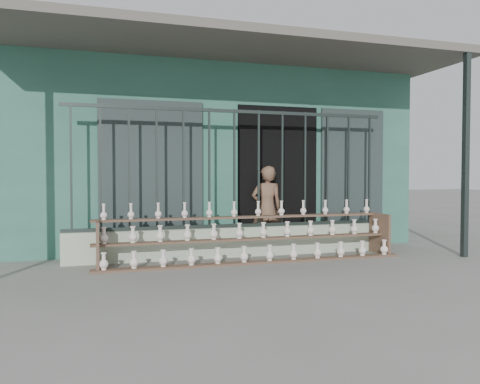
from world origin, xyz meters
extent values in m
plane|color=slate|center=(0.00, 0.00, 0.00)|extent=(60.00, 60.00, 0.00)
cube|color=#326957|center=(0.00, 4.30, 1.60)|extent=(7.00, 5.00, 3.20)
cube|color=black|center=(0.90, 1.82, 1.20)|extent=(1.40, 0.12, 2.40)
cube|color=#222E2D|center=(-1.20, 1.78, 1.20)|extent=(1.60, 0.08, 2.40)
cube|color=#222E2D|center=(2.30, 1.78, 1.20)|extent=(1.20, 0.08, 2.40)
cube|color=#59544C|center=(0.00, 1.20, 3.15)|extent=(7.40, 2.00, 0.12)
cube|color=#283330|center=(3.35, 0.25, 1.55)|extent=(0.08, 0.08, 3.10)
cube|color=beige|center=(0.00, 1.30, 0.23)|extent=(5.00, 0.20, 0.45)
cube|color=#283330|center=(-2.35, 1.30, 1.35)|extent=(0.03, 0.03, 1.80)
cube|color=#283330|center=(-1.96, 1.30, 1.35)|extent=(0.03, 0.03, 1.80)
cube|color=#283330|center=(-1.57, 1.30, 1.35)|extent=(0.03, 0.03, 1.80)
cube|color=#283330|center=(-1.18, 1.30, 1.35)|extent=(0.03, 0.03, 1.80)
cube|color=#283330|center=(-0.78, 1.30, 1.35)|extent=(0.03, 0.03, 1.80)
cube|color=#283330|center=(-0.39, 1.30, 1.35)|extent=(0.03, 0.03, 1.80)
cube|color=#283330|center=(0.00, 1.30, 1.35)|extent=(0.03, 0.03, 1.80)
cube|color=#283330|center=(0.39, 1.30, 1.35)|extent=(0.03, 0.03, 1.80)
cube|color=#283330|center=(0.78, 1.30, 1.35)|extent=(0.03, 0.03, 1.80)
cube|color=#283330|center=(1.17, 1.30, 1.35)|extent=(0.03, 0.03, 1.80)
cube|color=#283330|center=(1.57, 1.30, 1.35)|extent=(0.03, 0.03, 1.80)
cube|color=#283330|center=(1.96, 1.30, 1.35)|extent=(0.03, 0.03, 1.80)
cube|color=#283330|center=(2.35, 1.30, 1.35)|extent=(0.03, 0.03, 1.80)
cube|color=#283330|center=(0.00, 1.30, 2.22)|extent=(5.00, 0.04, 0.05)
cube|color=#283330|center=(0.00, 1.30, 0.47)|extent=(5.00, 0.04, 0.05)
cube|color=brown|center=(0.14, 0.65, 0.01)|extent=(4.50, 0.18, 0.03)
cube|color=brown|center=(0.14, 0.90, 0.32)|extent=(4.50, 0.18, 0.03)
cube|color=brown|center=(0.14, 1.15, 0.61)|extent=(4.50, 0.18, 0.03)
cube|color=brown|center=(-2.01, 0.90, 0.32)|extent=(0.04, 0.55, 0.64)
cube|color=brown|center=(2.29, 0.90, 0.32)|extent=(0.04, 0.55, 0.64)
imported|color=brown|center=(0.66, 1.65, 0.70)|extent=(0.54, 0.39, 1.40)
camera|label=1|loc=(-1.97, -5.56, 1.24)|focal=35.00mm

